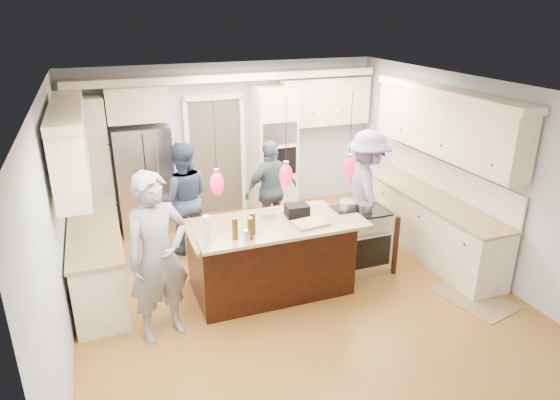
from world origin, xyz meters
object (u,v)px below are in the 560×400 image
at_px(kitchen_island, 270,256).
at_px(person_bar_end, 158,258).
at_px(person_far_left, 183,198).
at_px(refrigerator, 145,179).
at_px(island_range, 360,239).

relative_size(kitchen_island, person_bar_end, 1.05).
bearing_deg(kitchen_island, person_far_left, 119.16).
xyz_separation_m(refrigerator, kitchen_island, (1.30, -2.57, -0.41)).
bearing_deg(kitchen_island, refrigerator, 116.89).
distance_m(refrigerator, island_range, 3.71).
bearing_deg(island_range, kitchen_island, -176.91).
bearing_deg(kitchen_island, island_range, 3.09).
xyz_separation_m(refrigerator, person_far_left, (0.45, -1.04, -0.03)).
relative_size(kitchen_island, island_range, 2.28).
height_order(refrigerator, person_far_left, refrigerator).
relative_size(island_range, person_far_left, 0.53).
xyz_separation_m(kitchen_island, island_range, (1.41, 0.08, -0.03)).
distance_m(refrigerator, person_far_left, 1.13).
bearing_deg(person_bar_end, kitchen_island, 1.76).
bearing_deg(person_bar_end, refrigerator, 68.97).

